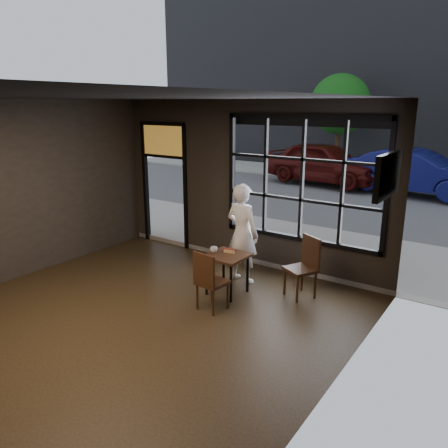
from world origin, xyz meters
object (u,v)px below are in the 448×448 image
Objects in this scene: man at (242,233)px; navy_car at (415,172)px; cafe_table at (227,274)px; chair_near at (212,280)px.

man is 9.80m from navy_car.
cafe_table is 0.82m from man.
navy_car is (0.78, 10.37, 0.51)m from cafe_table.
man reaches higher than chair_near.
man reaches higher than cafe_table.
chair_near is 11.01m from navy_car.
man is at bearing -176.19° from navy_car.
cafe_table is 0.65m from chair_near.
chair_near is 0.54× the size of man.
chair_near is at bearing -76.03° from cafe_table.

